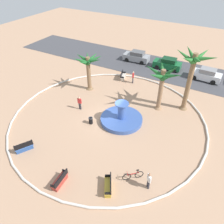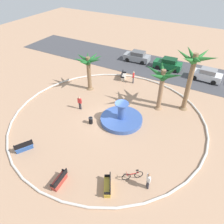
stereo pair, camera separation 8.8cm
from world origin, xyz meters
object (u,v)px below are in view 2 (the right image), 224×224
object	(u,v)px
fountain	(121,119)
palm_tree_by_curb	(89,64)
bench_east	(24,147)
parked_car_second	(168,64)
palm_tree_mid_plaza	(163,80)
bench_southeast	(108,186)
bench_west	(123,77)
palm_tree_near_fountain	(192,69)
person_pedestrian_stroll	(80,102)
parked_car_leftmost	(137,57)
parked_car_third	(206,75)
bicycle_red_frame	(133,176)
person_cyclist_helmet	(148,180)
bench_north	(59,181)
trash_bin	(91,120)
person_cyclist_photo	(133,77)

from	to	relation	value
fountain	palm_tree_by_curb	size ratio (longest dim) A/B	0.96
bench_east	parked_car_second	world-z (taller)	parked_car_second
palm_tree_mid_plaza	bench_southeast	xyz separation A→B (m)	(0.30, -11.65, -3.28)
palm_tree_mid_plaza	bench_west	bearing A→B (deg)	147.29
palm_tree_near_fountain	person_pedestrian_stroll	size ratio (longest dim) A/B	4.16
palm_tree_near_fountain	parked_car_leftmost	world-z (taller)	palm_tree_near_fountain
fountain	palm_tree_mid_plaza	size ratio (longest dim) A/B	0.87
palm_tree_by_curb	parked_car_third	size ratio (longest dim) A/B	1.11
bicycle_red_frame	parked_car_third	xyz separation A→B (m)	(1.77, 19.35, 0.40)
palm_tree_mid_plaza	parked_car_leftmost	size ratio (longest dim) A/B	1.22
bench_west	palm_tree_near_fountain	bearing A→B (deg)	-17.77
parked_car_leftmost	person_cyclist_helmet	bearing A→B (deg)	-63.61
bench_west	person_pedestrian_stroll	distance (m)	8.70
parked_car_second	palm_tree_near_fountain	bearing A→B (deg)	-61.96
bench_east	parked_car_third	bearing A→B (deg)	61.83
bench_east	parked_car_leftmost	bearing A→B (deg)	88.02
bench_north	parked_car_second	size ratio (longest dim) A/B	0.40
parked_car_third	palm_tree_mid_plaza	bearing A→B (deg)	-109.02
bench_north	bicycle_red_frame	distance (m)	5.57
bench_west	bench_east	bearing A→B (deg)	-95.55
trash_bin	parked_car_second	xyz separation A→B (m)	(2.80, 16.13, 0.39)
palm_tree_by_curb	bench_north	world-z (taller)	palm_tree_by_curb
parked_car_second	bench_southeast	bearing A→B (deg)	-83.21
palm_tree_mid_plaza	bicycle_red_frame	size ratio (longest dim) A/B	3.80
trash_bin	palm_tree_mid_plaza	bearing A→B (deg)	49.06
bench_east	person_pedestrian_stroll	size ratio (longest dim) A/B	1.02
parked_car_second	person_cyclist_helmet	bearing A→B (deg)	-75.88
palm_tree_mid_plaza	parked_car_third	world-z (taller)	palm_tree_mid_plaza
bicycle_red_frame	parked_car_second	xyz separation A→B (m)	(-3.80, 20.14, 0.40)
palm_tree_mid_plaza	person_cyclist_helmet	bearing A→B (deg)	-74.46
palm_tree_by_curb	person_cyclist_helmet	xyz separation A→B (m)	(11.84, -9.86, -2.43)
bench_east	bench_west	size ratio (longest dim) A/B	0.98
bicycle_red_frame	fountain	bearing A→B (deg)	124.55
parked_car_second	parked_car_third	distance (m)	5.63
person_cyclist_photo	person_cyclist_helmet	bearing A→B (deg)	-60.99
bench_west	parked_car_second	distance (m)	7.39
bench_west	bicycle_red_frame	world-z (taller)	bench_west
palm_tree_by_curb	fountain	bearing A→B (deg)	-30.62
bench_southeast	trash_bin	distance (m)	7.90
palm_tree_by_curb	bench_north	size ratio (longest dim) A/B	2.76
bench_west	parked_car_second	bearing A→B (deg)	54.54
person_cyclist_photo	person_pedestrian_stroll	xyz separation A→B (m)	(-2.59, -8.28, -0.02)
palm_tree_by_curb	person_pedestrian_stroll	world-z (taller)	palm_tree_by_curb
person_cyclist_helmet	parked_car_third	distance (m)	19.52
person_pedestrian_stroll	parked_car_third	xyz separation A→B (m)	(10.78, 13.85, -0.12)
person_cyclist_photo	palm_tree_mid_plaza	bearing A→B (deg)	-38.20
bench_north	parked_car_third	world-z (taller)	parked_car_third
palm_tree_near_fountain	parked_car_second	size ratio (longest dim) A/B	1.65
bench_north	bench_southeast	bearing A→B (deg)	21.77
bench_southeast	person_cyclist_photo	xyz separation A→B (m)	(-5.23, 15.53, 0.58)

